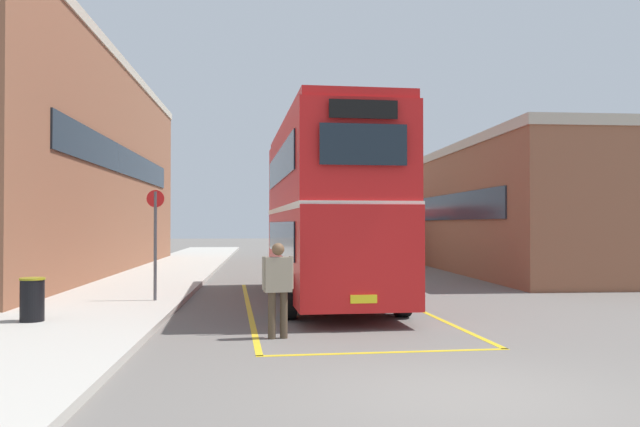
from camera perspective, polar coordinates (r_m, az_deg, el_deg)
ground_plane at (r=22.21m, az=1.33°, el=-6.27°), size 135.60×135.60×0.00m
sidewalk_left at (r=24.79m, az=-14.49°, el=-5.52°), size 4.00×57.60×0.14m
brick_building_left at (r=28.24m, az=-22.11°, el=3.83°), size 5.39×25.01×8.75m
depot_building_right at (r=28.41m, az=18.31°, el=0.43°), size 6.75×15.32×5.42m
double_decker_bus at (r=17.08m, az=0.52°, el=0.55°), size 3.18×9.90×4.75m
single_deck_bus at (r=36.17m, az=3.39°, el=-1.60°), size 3.07×8.74×3.02m
pedestrian_boarding at (r=11.63m, az=-3.78°, el=-6.20°), size 0.57×0.31×1.73m
litter_bin at (r=13.97m, az=-24.30°, el=-7.00°), size 0.49×0.49×0.86m
bus_stop_sign at (r=16.66m, az=-14.49°, el=-1.79°), size 0.44×0.08×2.79m
bay_marking_yellow at (r=15.37m, az=1.37°, el=-8.65°), size 4.78×12.00×0.01m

